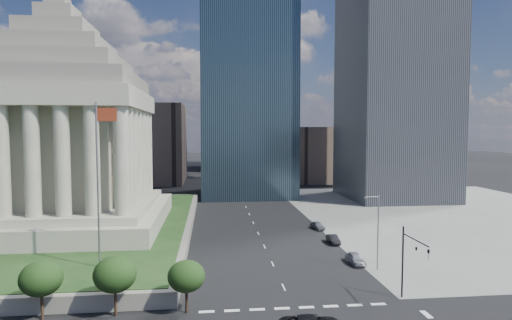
{
  "coord_description": "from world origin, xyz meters",
  "views": [
    {
      "loc": [
        -8.48,
        -28.76,
        18.34
      ],
      "look_at": [
        -3.19,
        20.85,
        15.05
      ],
      "focal_mm": 30.0,
      "sensor_mm": 36.0,
      "label": 1
    }
  ],
  "objects": [
    {
      "name": "parked_sedan_far",
      "position": [
        11.5,
        49.13,
        0.71
      ],
      "size": [
        4.39,
        2.32,
        1.42
      ],
      "primitive_type": "imported",
      "rotation": [
        0.0,
        0.0,
        0.16
      ],
      "color": "#55575C",
      "rests_on": "ground"
    },
    {
      "name": "plaza_lawn",
      "position": [
        -45.0,
        50.0,
        1.85
      ],
      "size": [
        64.0,
        68.0,
        0.1
      ],
      "primitive_type": "cube",
      "color": "#193415",
      "rests_on": "plaza_terrace"
    },
    {
      "name": "war_memorial",
      "position": [
        -34.0,
        48.0,
        21.4
      ],
      "size": [
        34.0,
        34.0,
        39.0
      ],
      "primitive_type": null,
      "color": "gray",
      "rests_on": "plaza_lawn"
    },
    {
      "name": "traffic_signal_ne",
      "position": [
        12.5,
        13.7,
        5.25
      ],
      "size": [
        0.3,
        5.74,
        8.0
      ],
      "color": "black",
      "rests_on": "ground"
    },
    {
      "name": "parked_sedan_near",
      "position": [
        11.5,
        27.81,
        0.76
      ],
      "size": [
        4.52,
        1.93,
        1.52
      ],
      "primitive_type": "imported",
      "rotation": [
        0.0,
        0.0,
        0.03
      ],
      "color": "#96989E",
      "rests_on": "ground"
    },
    {
      "name": "plaza_terrace",
      "position": [
        -45.0,
        50.0,
        0.9
      ],
      "size": [
        66.0,
        70.0,
        1.8
      ],
      "primitive_type": "cube",
      "color": "#625D54",
      "rests_on": "ground"
    },
    {
      "name": "midrise_glass",
      "position": [
        2.0,
        95.0,
        30.0
      ],
      "size": [
        26.0,
        26.0,
        60.0
      ],
      "primitive_type": "cube",
      "color": "black",
      "rests_on": "ground"
    },
    {
      "name": "parked_sedan_mid",
      "position": [
        11.5,
        38.73,
        0.68
      ],
      "size": [
        4.13,
        1.45,
        1.36
      ],
      "primitive_type": "imported",
      "rotation": [
        0.0,
        0.0,
        0.0
      ],
      "color": "black",
      "rests_on": "ground"
    },
    {
      "name": "building_filler_nw",
      "position": [
        -30.0,
        130.0,
        14.0
      ],
      "size": [
        24.0,
        30.0,
        28.0
      ],
      "primitive_type": "cube",
      "color": "#4F4036",
      "rests_on": "ground"
    },
    {
      "name": "flagpole",
      "position": [
        -21.83,
        24.0,
        13.11
      ],
      "size": [
        2.52,
        0.24,
        20.0
      ],
      "color": "slate",
      "rests_on": "plaza_lawn"
    },
    {
      "name": "sidewalk_ne",
      "position": [
        46.0,
        60.0,
        0.01
      ],
      "size": [
        68.0,
        90.0,
        0.03
      ],
      "primitive_type": "cube",
      "color": "slate",
      "rests_on": "ground"
    },
    {
      "name": "ground",
      "position": [
        0.0,
        100.0,
        0.0
      ],
      "size": [
        500.0,
        500.0,
        0.0
      ],
      "primitive_type": "plane",
      "color": "black",
      "rests_on": "ground"
    },
    {
      "name": "street_lamp_north",
      "position": [
        13.33,
        25.0,
        5.66
      ],
      "size": [
        2.13,
        0.22,
        10.0
      ],
      "color": "slate",
      "rests_on": "ground"
    },
    {
      "name": "building_filler_ne",
      "position": [
        32.0,
        130.0,
        10.0
      ],
      "size": [
        20.0,
        30.0,
        20.0
      ],
      "primitive_type": "cube",
      "color": "#4F4036",
      "rests_on": "ground"
    },
    {
      "name": "highrise_ne",
      "position": [
        42.0,
        85.0,
        50.0
      ],
      "size": [
        26.0,
        28.0,
        100.0
      ],
      "primitive_type": "cube",
      "color": "black",
      "rests_on": "ground"
    }
  ]
}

